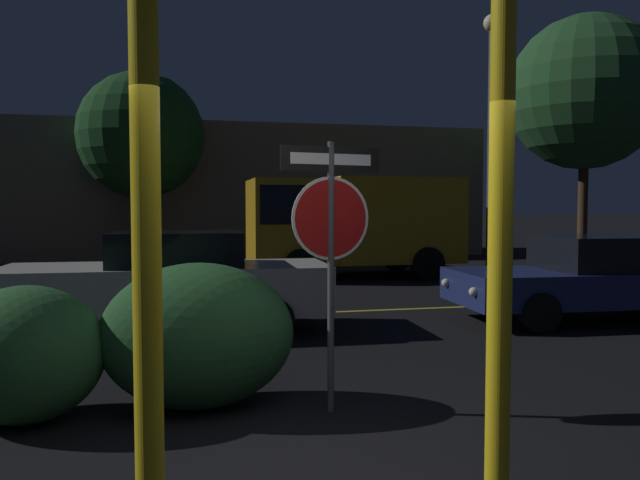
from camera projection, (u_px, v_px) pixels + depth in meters
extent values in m
cube|color=gold|center=(233.00, 316.00, 10.58)|extent=(35.03, 0.12, 0.01)
cylinder|color=#4C4C51|center=(331.00, 278.00, 5.60)|extent=(0.06, 0.06, 2.44)
cylinder|color=white|center=(331.00, 218.00, 5.57)|extent=(0.74, 0.14, 0.75)
cylinder|color=#B71414|center=(331.00, 218.00, 5.57)|extent=(0.69, 0.14, 0.69)
cube|color=black|center=(331.00, 159.00, 5.54)|extent=(0.94, 0.19, 0.22)
cube|color=white|center=(331.00, 159.00, 5.54)|extent=(0.77, 0.16, 0.10)
cylinder|color=yellow|center=(147.00, 264.00, 3.38)|extent=(0.16, 0.16, 3.09)
cylinder|color=yellow|center=(500.00, 249.00, 3.86)|extent=(0.15, 0.15, 3.19)
ellipsoid|color=#2D6633|center=(26.00, 354.00, 5.35)|extent=(1.33, 1.18, 1.19)
ellipsoid|color=#285B2D|center=(198.00, 336.00, 5.73)|extent=(1.77, 1.18, 1.35)
cube|color=silver|center=(168.00, 289.00, 9.13)|extent=(4.74, 1.84, 0.70)
cube|color=black|center=(177.00, 248.00, 9.12)|extent=(1.93, 1.50, 0.49)
cylinder|color=black|center=(50.00, 327.00, 8.09)|extent=(0.61, 0.22, 0.60)
cylinder|color=black|center=(75.00, 307.00, 9.66)|extent=(0.61, 0.22, 0.60)
cylinder|color=black|center=(273.00, 319.00, 8.64)|extent=(0.61, 0.22, 0.60)
cylinder|color=black|center=(262.00, 302.00, 10.20)|extent=(0.61, 0.22, 0.60)
sphere|color=#F4EFCC|center=(4.00, 286.00, 9.19)|extent=(0.14, 0.14, 0.14)
cube|color=navy|center=(594.00, 286.00, 10.21)|extent=(4.71, 2.07, 0.53)
cube|color=black|center=(602.00, 253.00, 10.21)|extent=(1.93, 1.66, 0.55)
cylinder|color=black|center=(540.00, 313.00, 9.13)|extent=(0.61, 0.23, 0.60)
cylinder|color=black|center=(489.00, 296.00, 10.84)|extent=(0.61, 0.23, 0.60)
cylinder|color=black|center=(636.00, 292.00, 11.32)|extent=(0.61, 0.23, 0.60)
sphere|color=#F4EFCC|center=(473.00, 292.00, 9.26)|extent=(0.14, 0.14, 0.14)
sphere|color=#F4EFCC|center=(446.00, 283.00, 10.37)|extent=(0.14, 0.14, 0.14)
cube|color=gold|center=(290.00, 221.00, 16.11)|extent=(2.09, 2.31, 2.15)
cube|color=black|center=(290.00, 205.00, 16.09)|extent=(1.88, 2.36, 0.95)
cube|color=gold|center=(390.00, 220.00, 16.70)|extent=(3.39, 2.47, 2.21)
cylinder|color=black|center=(301.00, 266.00, 15.04)|extent=(0.84, 0.29, 0.84)
cylinder|color=black|center=(285.00, 258.00, 17.33)|extent=(0.84, 0.29, 0.84)
cylinder|color=black|center=(428.00, 263.00, 15.75)|extent=(0.84, 0.29, 0.84)
cylinder|color=black|center=(396.00, 256.00, 18.03)|extent=(0.84, 0.29, 0.84)
cylinder|color=#4C4C51|center=(490.00, 154.00, 17.21)|extent=(0.16, 0.16, 6.64)
sphere|color=#F9E5B2|center=(492.00, 23.00, 17.01)|extent=(0.47, 0.47, 0.47)
cylinder|color=#422D1E|center=(583.00, 205.00, 21.09)|extent=(0.32, 0.32, 3.83)
sphere|color=#235128|center=(585.00, 93.00, 20.89)|extent=(5.13, 5.13, 5.13)
cylinder|color=#422D1E|center=(142.00, 223.00, 19.97)|extent=(0.32, 0.32, 2.69)
sphere|color=#19471E|center=(141.00, 135.00, 19.82)|extent=(4.00, 4.00, 4.00)
cube|color=#7A6B5B|center=(176.00, 192.00, 23.51)|extent=(22.94, 4.62, 4.83)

